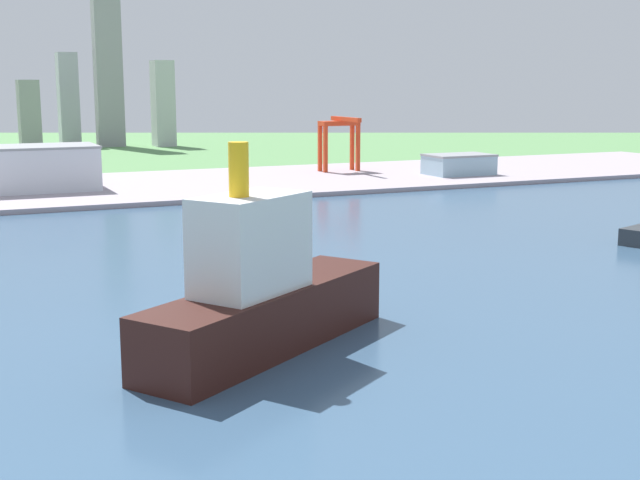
% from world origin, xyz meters
% --- Properties ---
extents(ground_plane, '(2400.00, 2400.00, 0.00)m').
position_xyz_m(ground_plane, '(0.00, 300.00, 0.00)').
color(ground_plane, '#578A50').
extents(water_bay, '(840.00, 360.00, 0.15)m').
position_xyz_m(water_bay, '(0.00, 240.00, 0.07)').
color(water_bay, '#385675').
rests_on(water_bay, ground).
extents(industrial_pier, '(840.00, 140.00, 2.50)m').
position_xyz_m(industrial_pier, '(0.00, 490.00, 1.25)').
color(industrial_pier, '#A0949D').
rests_on(industrial_pier, ground).
extents(cargo_ship, '(66.64, 51.72, 44.30)m').
position_xyz_m(cargo_ship, '(-24.00, 196.32, 12.29)').
color(cargo_ship, '#381914').
rests_on(cargo_ship, water_bay).
extents(port_crane_red, '(24.51, 36.93, 33.56)m').
position_xyz_m(port_crane_red, '(145.51, 510.07, 26.77)').
color(port_crane_red, red).
rests_on(port_crane_red, industrial_pier).
extents(warehouse_main, '(56.39, 37.86, 22.65)m').
position_xyz_m(warehouse_main, '(-34.59, 487.14, 13.85)').
color(warehouse_main, silver).
rests_on(warehouse_main, industrial_pier).
extents(warehouse_annex, '(38.67, 25.41, 12.13)m').
position_xyz_m(warehouse_annex, '(201.85, 463.84, 8.59)').
color(warehouse_annex, '#99BCD1').
rests_on(warehouse_annex, industrial_pier).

